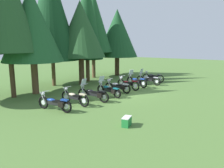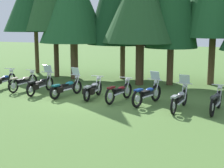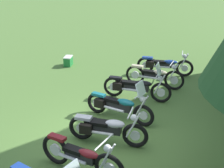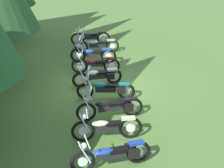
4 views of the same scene
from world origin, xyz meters
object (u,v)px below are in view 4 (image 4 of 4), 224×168
at_px(motorcycle_0, 113,154).
at_px(motorcycle_7, 96,44).
at_px(motorcycle_2, 111,107).
at_px(motorcycle_3, 106,89).
at_px(motorcycle_6, 93,54).
at_px(motorcycle_5, 95,64).
at_px(motorcycle_1, 107,127).
at_px(motorcycle_8, 90,37).
at_px(motorcycle_4, 98,76).

bearing_deg(motorcycle_0, motorcycle_7, -101.10).
relative_size(motorcycle_2, motorcycle_7, 1.01).
bearing_deg(motorcycle_3, motorcycle_6, -79.03).
xyz_separation_m(motorcycle_2, motorcycle_3, (1.56, -0.12, -0.02)).
distance_m(motorcycle_0, motorcycle_5, 7.07).
xyz_separation_m(motorcycle_1, motorcycle_8, (9.86, -0.79, 0.00)).
xyz_separation_m(motorcycle_5, motorcycle_7, (2.83, -0.47, 0.02)).
xyz_separation_m(motorcycle_2, motorcycle_8, (8.55, -0.42, -0.01)).
height_order(motorcycle_0, motorcycle_1, motorcycle_1).
relative_size(motorcycle_3, motorcycle_6, 1.02).
distance_m(motorcycle_3, motorcycle_5, 2.74).
bearing_deg(motorcycle_6, motorcycle_7, -89.60).
distance_m(motorcycle_5, motorcycle_8, 4.26).
bearing_deg(motorcycle_8, motorcycle_5, 89.85).
relative_size(motorcycle_5, motorcycle_7, 0.94).
distance_m(motorcycle_4, motorcycle_5, 1.37).
bearing_deg(motorcycle_8, motorcycle_4, 90.12).
height_order(motorcycle_2, motorcycle_3, motorcycle_2).
bearing_deg(motorcycle_1, motorcycle_5, -91.62).
relative_size(motorcycle_3, motorcycle_5, 1.02).
distance_m(motorcycle_2, motorcycle_6, 5.64).
xyz_separation_m(motorcycle_0, motorcycle_2, (2.74, -0.45, 0.04)).
height_order(motorcycle_0, motorcycle_7, motorcycle_7).
bearing_deg(motorcycle_7, motorcycle_8, -80.85).
relative_size(motorcycle_4, motorcycle_5, 0.98).
bearing_deg(motorcycle_6, motorcycle_4, 102.54).
relative_size(motorcycle_7, motorcycle_8, 1.06).
bearing_deg(motorcycle_8, motorcycle_0, 89.92).
distance_m(motorcycle_1, motorcycle_7, 8.49).
bearing_deg(motorcycle_5, motorcycle_0, 96.10).
height_order(motorcycle_5, motorcycle_8, motorcycle_5).
bearing_deg(motorcycle_8, motorcycle_3, 91.87).
bearing_deg(motorcycle_6, motorcycle_1, 101.22).
bearing_deg(motorcycle_8, motorcycle_1, 89.70).
xyz_separation_m(motorcycle_0, motorcycle_7, (9.88, -1.00, 0.03)).
xyz_separation_m(motorcycle_6, motorcycle_8, (2.91, -0.27, -0.02)).
bearing_deg(motorcycle_0, motorcycle_1, -98.17).
bearing_deg(motorcycle_0, motorcycle_5, -99.66).
height_order(motorcycle_1, motorcycle_6, motorcycle_6).
xyz_separation_m(motorcycle_2, motorcycle_5, (4.30, -0.09, -0.02)).
height_order(motorcycle_3, motorcycle_5, motorcycle_3).
distance_m(motorcycle_5, motorcycle_6, 1.34).
distance_m(motorcycle_1, motorcycle_4, 4.26).
bearing_deg(motorcycle_2, motorcycle_5, -92.56).
height_order(motorcycle_1, motorcycle_7, motorcycle_7).
distance_m(motorcycle_2, motorcycle_3, 1.57).
height_order(motorcycle_2, motorcycle_4, motorcycle_2).
bearing_deg(motorcycle_4, motorcycle_7, -101.12).
relative_size(motorcycle_4, motorcycle_6, 0.97).
height_order(motorcycle_1, motorcycle_3, motorcycle_3).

